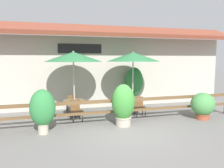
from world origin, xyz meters
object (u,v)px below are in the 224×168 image
Objects in this scene: chair_near_streetside at (76,109)px; dining_table_near at (74,103)px; chair_near_wallside at (72,103)px; dining_table_middle at (133,100)px; potted_plant_broad_leaf at (134,83)px; potted_plant_entrance_palm at (203,105)px; patio_umbrella_middle at (133,57)px; potted_plant_tall_tropical at (43,109)px; patio_umbrella_near at (73,57)px; chair_middle_streetside at (139,106)px; chair_middle_wallside at (127,100)px; potted_plant_corner_fern at (123,104)px.

dining_table_near is at bearing 78.01° from chair_near_streetside.
chair_near_streetside is at bearing 88.08° from chair_near_wallside.
dining_table_middle is 1.34m from potted_plant_broad_leaf.
patio_umbrella_middle is at bearing 141.78° from potted_plant_entrance_palm.
potted_plant_tall_tropical is (-3.96, -1.91, 0.27)m from dining_table_middle.
patio_umbrella_middle is 4.73m from potted_plant_tall_tropical.
chair_near_streetside is at bearing -91.09° from patio_umbrella_near.
potted_plant_broad_leaf is (4.44, 2.95, 0.42)m from potted_plant_tall_tropical.
chair_middle_streetside is 0.56× the size of potted_plant_tall_tropical.
chair_middle_wallside is 3.56m from potted_plant_entrance_palm.
patio_umbrella_middle is at bearing 160.84° from chair_near_wallside.
dining_table_middle is (2.76, -0.76, 0.10)m from chair_near_wallside.
potted_plant_tall_tropical reaches higher than dining_table_near.
patio_umbrella_near is 2.88× the size of dining_table_middle.
patio_umbrella_near is 2.70m from patio_umbrella_middle.
chair_middle_wallside is (2.72, -0.03, 0.00)m from chair_near_wallside.
dining_table_near is 2.85m from chair_middle_streetside.
potted_plant_broad_leaf is at bearing -145.92° from chair_middle_wallside.
chair_middle_wallside is 0.53× the size of potted_plant_corner_fern.
patio_umbrella_near is at bearing 130.77° from potted_plant_corner_fern.
chair_middle_streetside is 1.46m from chair_middle_wallside.
potted_plant_entrance_palm is at bearing -56.86° from potted_plant_broad_leaf.
potted_plant_entrance_palm is (5.10, -1.22, 0.13)m from chair_near_streetside.
patio_umbrella_near is 3.38× the size of chair_middle_streetside.
chair_near_streetside is 2.79m from dining_table_middle.
chair_near_streetside is 3.02m from chair_middle_wallside.
potted_plant_tall_tropical is (-1.26, -1.96, -1.74)m from patio_umbrella_near.
chair_near_streetside is at bearing 144.45° from potted_plant_corner_fern.
dining_table_middle is (2.70, -0.05, 0.00)m from dining_table_near.
chair_middle_streetside and chair_middle_wallside have the same top height.
patio_umbrella_near is 2.88× the size of dining_table_near.
potted_plant_entrance_palm is at bearing -38.22° from dining_table_middle.
chair_middle_streetside is at bearing -12.43° from chair_near_streetside.
chair_near_wallside is 2.96m from potted_plant_tall_tropical.
potted_plant_broad_leaf is at bearing 81.18° from chair_middle_streetside.
potted_plant_tall_tropical is at bearing -122.62° from dining_table_near.
patio_umbrella_near reaches higher than potted_plant_tall_tropical.
patio_umbrella_near is 2.24m from chair_near_wallside.
dining_table_near is 2.49m from potted_plant_corner_fern.
chair_middle_streetside is at bearing -87.08° from patio_umbrella_middle.
dining_table_near is (0.00, 0.00, -2.02)m from patio_umbrella_near.
patio_umbrella_middle is at bearing 98.17° from chair_middle_streetside.
dining_table_middle is 0.65× the size of potted_plant_tall_tropical.
dining_table_near is 0.48× the size of potted_plant_broad_leaf.
potted_plant_entrance_palm is at bearing -20.82° from chair_middle_streetside.
chair_near_streetside reaches higher than dining_table_middle.
potted_plant_tall_tropical is at bearing 62.14° from chair_near_wallside.
dining_table_middle is 3.04m from potted_plant_entrance_palm.
chair_middle_wallside is (2.67, 0.68, -0.10)m from dining_table_near.
potted_plant_broad_leaf reaches higher than chair_near_streetside.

